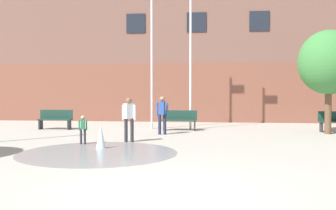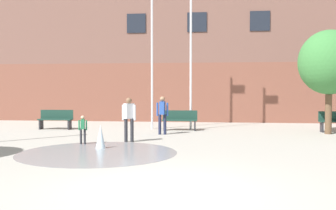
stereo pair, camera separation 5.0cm
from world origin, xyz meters
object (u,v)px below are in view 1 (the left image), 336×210
object	(u,v)px
park_bench_under_left_flagpole	(180,120)
adult_in_red	(162,112)
adult_watching	(129,116)
street_tree_near_building	(329,63)
park_bench_far_left	(55,119)
child_in_fountain	(83,127)
flagpole_right	(191,39)
flagpole_left	(152,33)

from	to	relation	value
park_bench_under_left_flagpole	adult_in_red	world-z (taller)	adult_in_red
park_bench_under_left_flagpole	adult_in_red	size ratio (longest dim) A/B	1.01
adult_watching	street_tree_near_building	xyz separation A→B (m)	(7.82, 3.44, 2.07)
park_bench_far_left	child_in_fountain	size ratio (longest dim) A/B	1.62
flagpole_right	park_bench_under_left_flagpole	bearing A→B (deg)	-139.77
flagpole_right	street_tree_near_building	world-z (taller)	flagpole_right
park_bench_under_left_flagpole	adult_watching	size ratio (longest dim) A/B	1.01
child_in_fountain	street_tree_near_building	distance (m)	10.46
child_in_fountain	flagpole_left	world-z (taller)	flagpole_left
park_bench_far_left	street_tree_near_building	bearing A→B (deg)	-2.80
park_bench_far_left	park_bench_under_left_flagpole	xyz separation A→B (m)	(5.87, 0.18, 0.00)
adult_in_red	flagpole_left	distance (m)	4.27
flagpole_left	street_tree_near_building	bearing A→B (deg)	-8.94
adult_watching	flagpole_left	xyz separation A→B (m)	(0.14, 4.65, 3.58)
street_tree_near_building	adult_in_red	bearing A→B (deg)	-171.95
child_in_fountain	flagpole_left	size ratio (longest dim) A/B	0.12
park_bench_far_left	flagpole_left	xyz separation A→B (m)	(4.54, 0.61, 4.04)
child_in_fountain	flagpole_right	bearing A→B (deg)	-44.77
park_bench_far_left	adult_in_red	world-z (taller)	adult_in_red
park_bench_far_left	street_tree_near_building	distance (m)	12.50
park_bench_far_left	street_tree_near_building	xyz separation A→B (m)	(12.22, -0.60, 2.53)
park_bench_far_left	child_in_fountain	world-z (taller)	child_in_fountain
child_in_fountain	adult_in_red	world-z (taller)	adult_in_red
park_bench_under_left_flagpole	adult_in_red	xyz separation A→B (m)	(-0.58, -1.76, 0.45)
flagpole_right	street_tree_near_building	xyz separation A→B (m)	(5.85, -1.21, -1.21)
park_bench_far_left	adult_watching	xyz separation A→B (m)	(4.40, -4.04, 0.45)
adult_watching	park_bench_under_left_flagpole	bearing A→B (deg)	24.99
adult_in_red	park_bench_under_left_flagpole	bearing A→B (deg)	165.57
flagpole_right	street_tree_near_building	bearing A→B (deg)	-11.68
park_bench_under_left_flagpole	street_tree_near_building	bearing A→B (deg)	-7.00
street_tree_near_building	park_bench_far_left	bearing A→B (deg)	177.20
street_tree_near_building	flagpole_left	bearing A→B (deg)	171.06
park_bench_far_left	adult_watching	world-z (taller)	adult_watching
adult_watching	street_tree_near_building	world-z (taller)	street_tree_near_building
adult_in_red	flagpole_left	size ratio (longest dim) A/B	0.19
flagpole_left	flagpole_right	world-z (taller)	flagpole_left
flagpole_right	street_tree_near_building	distance (m)	6.09
park_bench_far_left	street_tree_near_building	size ratio (longest dim) A/B	0.37
adult_watching	flagpole_right	xyz separation A→B (m)	(1.97, 4.65, 3.29)
child_in_fountain	street_tree_near_building	world-z (taller)	street_tree_near_building
flagpole_left	adult_watching	bearing A→B (deg)	-91.71
park_bench_far_left	flagpole_right	distance (m)	7.42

